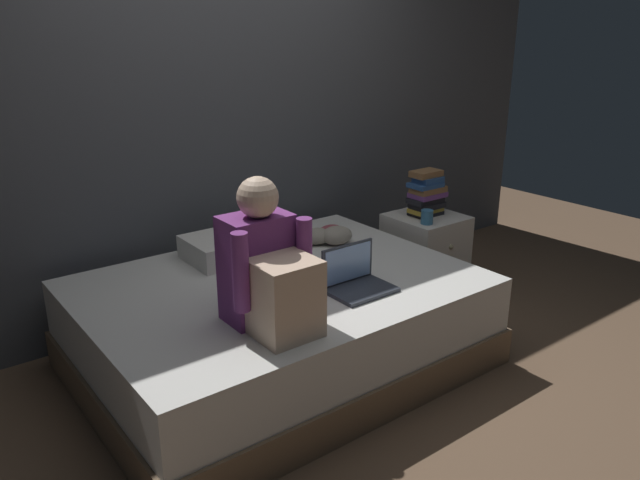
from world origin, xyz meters
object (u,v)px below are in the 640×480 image
Objects in this scene: pillow at (236,245)px; book_stack at (427,194)px; bed at (279,323)px; person_sitting at (268,271)px; clothes_pile at (330,235)px; mug at (427,217)px; laptop at (356,279)px; nightstand at (424,255)px.

book_stack is (1.29, -0.26, 0.14)m from pillow.
bed is 0.70m from person_sitting.
clothes_pile is at bearing 37.73° from person_sitting.
person_sitting is at bearing -163.16° from mug.
book_stack reaches higher than laptop.
mug reaches higher than bed.
nightstand is at bearing -11.82° from pillow.
pillow is at bearing 164.44° from clothes_pile.
laptop reaches higher than nightstand.
book_stack is 3.34× the size of mug.
mug is (1.16, -0.39, 0.04)m from pillow.
laptop is at bearing -153.41° from book_stack.
clothes_pile is (-0.73, 0.11, 0.26)m from nightstand.
pillow is at bearing 161.40° from mug.
mug is at bearing -18.60° from pillow.
laptop is at bearing -153.97° from nightstand.
person_sitting reaches higher than mug.
bed is at bearing 125.84° from laptop.
book_stack reaches higher than bed.
bed is 3.57× the size of pillow.
pillow is 6.22× the size of mug.
laptop is at bearing -73.76° from pillow.
person_sitting reaches higher than book_stack.
person_sitting is 0.91m from pillow.
person_sitting is at bearing -160.56° from nightstand.
mug is 0.32× the size of clothes_pile.
pillow reaches higher than bed.
clothes_pile is (0.33, 0.63, -0.00)m from laptop.
mug is (1.48, 0.45, -0.14)m from person_sitting.
clothes_pile is (0.57, 0.29, 0.30)m from bed.
clothes_pile is (-0.73, 0.10, -0.16)m from book_stack.
laptop reaches higher than pillow.
mug reaches higher than clothes_pile.
pillow is (-0.23, 0.79, 0.01)m from laptop.
person_sitting is 1.13m from clothes_pile.
book_stack is at bearing 26.59° from laptop.
nightstand is 0.99× the size of pillow.
bed is 1.22m from mug.
nightstand is 1.21m from laptop.
book_stack is at bearing -11.26° from pillow.
pillow is (-1.29, 0.27, 0.28)m from nightstand.
nightstand is (1.30, 0.18, 0.04)m from bed.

